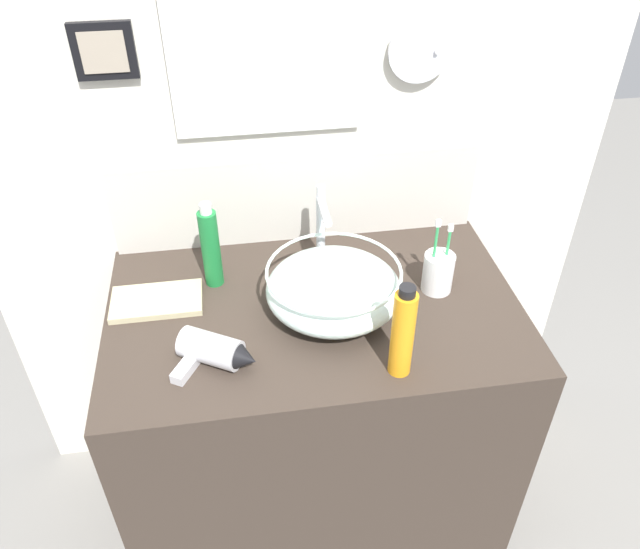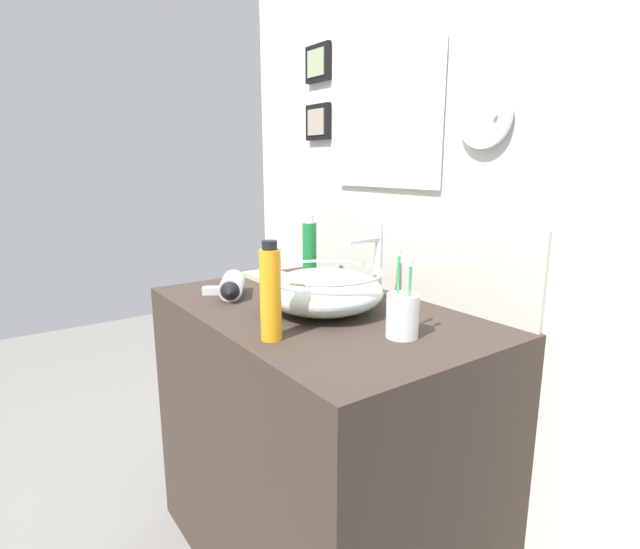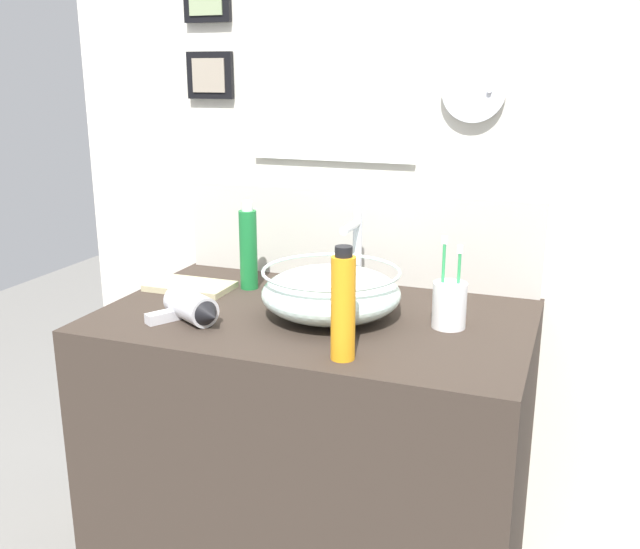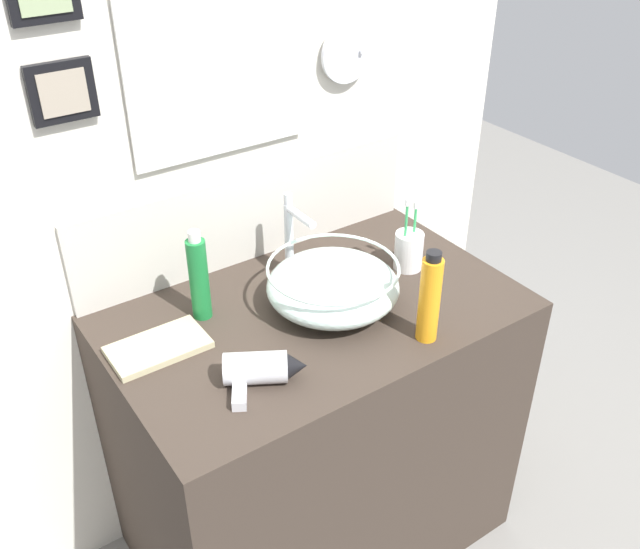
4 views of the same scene
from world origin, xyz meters
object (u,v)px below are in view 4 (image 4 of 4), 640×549
object	(u,v)px
faucet	(292,230)
lotion_bottle	(430,298)
hair_drier	(262,369)
hand_towel	(158,347)
glass_bowl_sink	(333,285)
toothbrush_cup	(409,250)
soap_dispenser	(199,278)

from	to	relation	value
faucet	lotion_bottle	size ratio (longest dim) A/B	0.99
hair_drier	hand_towel	size ratio (longest dim) A/B	0.91
hair_drier	glass_bowl_sink	bearing A→B (deg)	26.40
toothbrush_cup	lotion_bottle	bearing A→B (deg)	-122.44
toothbrush_cup	lotion_bottle	world-z (taller)	lotion_bottle
faucet	soap_dispenser	bearing A→B (deg)	-172.80
hair_drier	hand_towel	xyz separation A→B (m)	(-0.14, 0.23, -0.03)
toothbrush_cup	hand_towel	world-z (taller)	toothbrush_cup
hair_drier	toothbrush_cup	bearing A→B (deg)	17.40
glass_bowl_sink	hand_towel	bearing A→B (deg)	168.89
glass_bowl_sink	hand_towel	distance (m)	0.44
toothbrush_cup	hand_towel	distance (m)	0.71
hand_towel	hair_drier	bearing A→B (deg)	-58.20
glass_bowl_sink	hand_towel	xyz separation A→B (m)	(-0.43, 0.08, -0.05)
hair_drier	soap_dispenser	distance (m)	0.30
lotion_bottle	glass_bowl_sink	bearing A→B (deg)	115.05
hair_drier	toothbrush_cup	xyz separation A→B (m)	(0.56, 0.18, 0.02)
soap_dispenser	glass_bowl_sink	bearing A→B (deg)	-27.37
glass_bowl_sink	lotion_bottle	xyz separation A→B (m)	(0.11, -0.23, 0.05)
glass_bowl_sink	toothbrush_cup	bearing A→B (deg)	6.79
hair_drier	hand_towel	bearing A→B (deg)	121.80
faucet	toothbrush_cup	distance (m)	0.32
soap_dispenser	hand_towel	distance (m)	0.19
toothbrush_cup	hand_towel	bearing A→B (deg)	175.76
soap_dispenser	hair_drier	bearing A→B (deg)	-90.63
faucet	hair_drier	size ratio (longest dim) A/B	1.15
faucet	hand_towel	world-z (taller)	faucet
hair_drier	lotion_bottle	distance (m)	0.41
lotion_bottle	faucet	bearing A→B (deg)	104.50
faucet	soap_dispenser	xyz separation A→B (m)	(-0.29, -0.04, -0.02)
lotion_bottle	soap_dispenser	world-z (taller)	soap_dispenser
faucet	toothbrush_cup	xyz separation A→B (m)	(0.27, -0.15, -0.08)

